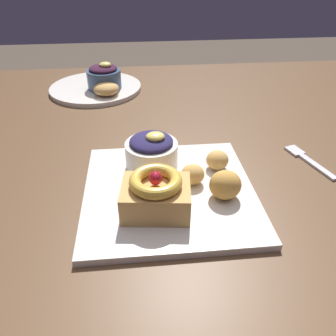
{
  "coord_description": "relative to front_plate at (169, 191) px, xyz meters",
  "views": [
    {
      "loc": [
        -0.12,
        -0.6,
        1.08
      ],
      "look_at": [
        -0.08,
        -0.15,
        0.77
      ],
      "focal_mm": 35.52,
      "sensor_mm": 36.0,
      "label": 1
    }
  ],
  "objects": [
    {
      "name": "fritter_middle",
      "position": [
        0.09,
        -0.03,
        0.03
      ],
      "size": [
        0.05,
        0.05,
        0.05
      ],
      "primitive_type": "ellipsoid",
      "color": "gold",
      "rests_on": "front_plate"
    },
    {
      "name": "ground_plane",
      "position": [
        0.08,
        0.17,
        -0.74
      ],
      "size": [
        8.0,
        8.0,
        0.0
      ],
      "primitive_type": "plane",
      "color": "brown"
    },
    {
      "name": "back_plate",
      "position": [
        -0.16,
        0.5,
        0.0
      ],
      "size": [
        0.26,
        0.26,
        0.01
      ],
      "primitive_type": "cylinder",
      "color": "silver",
      "rests_on": "dining_table"
    },
    {
      "name": "back_pastry",
      "position": [
        -0.13,
        0.43,
        0.02
      ],
      "size": [
        0.07,
        0.07,
        0.03
      ],
      "primitive_type": "ellipsoid",
      "color": "tan",
      "rests_on": "back_plate"
    },
    {
      "name": "front_plate",
      "position": [
        0.0,
        0.0,
        0.0
      ],
      "size": [
        0.28,
        0.28,
        0.01
      ],
      "primitive_type": "cube",
      "color": "silver",
      "rests_on": "dining_table"
    },
    {
      "name": "fritter_front",
      "position": [
        0.09,
        0.05,
        0.02
      ],
      "size": [
        0.04,
        0.04,
        0.03
      ],
      "primitive_type": "ellipsoid",
      "color": "tan",
      "rests_on": "front_plate"
    },
    {
      "name": "berry_ramekin",
      "position": [
        -0.02,
        0.07,
        0.04
      ],
      "size": [
        0.09,
        0.09,
        0.07
      ],
      "color": "silver",
      "rests_on": "front_plate"
    },
    {
      "name": "dining_table",
      "position": [
        0.08,
        0.17,
        -0.1
      ],
      "size": [
        1.24,
        1.09,
        0.73
      ],
      "color": "brown",
      "rests_on": "ground_plane"
    },
    {
      "name": "back_ramekin",
      "position": [
        -0.13,
        0.48,
        0.04
      ],
      "size": [
        0.09,
        0.09,
        0.07
      ],
      "color": "#3D5675",
      "rests_on": "back_plate"
    },
    {
      "name": "fritter_back",
      "position": [
        0.04,
        0.01,
        0.02
      ],
      "size": [
        0.04,
        0.04,
        0.04
      ],
      "primitive_type": "ellipsoid",
      "color": "tan",
      "rests_on": "front_plate"
    },
    {
      "name": "fork",
      "position": [
        0.28,
        0.08,
        -0.0
      ],
      "size": [
        0.05,
        0.13,
        0.0
      ],
      "rotation": [
        0.0,
        0.0,
        1.86
      ],
      "color": "silver",
      "rests_on": "dining_table"
    },
    {
      "name": "cake_slice",
      "position": [
        -0.03,
        -0.05,
        0.04
      ],
      "size": [
        0.11,
        0.09,
        0.07
      ],
      "rotation": [
        0.0,
        0.0,
        -0.12
      ],
      "color": "tan",
      "rests_on": "front_plate"
    }
  ]
}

